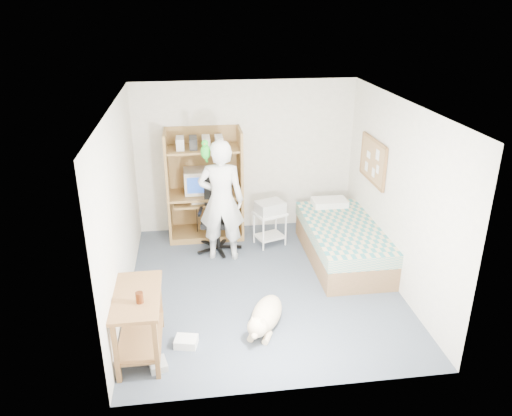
# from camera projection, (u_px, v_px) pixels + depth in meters

# --- Properties ---
(floor) EXTENTS (4.00, 4.00, 0.00)m
(floor) POSITION_uv_depth(u_px,v_px,m) (263.00, 286.00, 6.89)
(floor) COLOR #434D5B
(floor) RESTS_ON ground
(wall_back) EXTENTS (3.60, 0.02, 2.50)m
(wall_back) POSITION_uv_depth(u_px,v_px,m) (246.00, 157.00, 8.23)
(wall_back) COLOR beige
(wall_back) RESTS_ON floor
(wall_right) EXTENTS (0.02, 4.00, 2.50)m
(wall_right) POSITION_uv_depth(u_px,v_px,m) (397.00, 195.00, 6.63)
(wall_right) COLOR beige
(wall_right) RESTS_ON floor
(wall_left) EXTENTS (0.02, 4.00, 2.50)m
(wall_left) POSITION_uv_depth(u_px,v_px,m) (120.00, 209.00, 6.18)
(wall_left) COLOR beige
(wall_left) RESTS_ON floor
(ceiling) EXTENTS (3.60, 4.00, 0.02)m
(ceiling) POSITION_uv_depth(u_px,v_px,m) (264.00, 105.00, 5.92)
(ceiling) COLOR white
(ceiling) RESTS_ON wall_back
(computer_hutch) EXTENTS (1.20, 0.63, 1.80)m
(computer_hutch) POSITION_uv_depth(u_px,v_px,m) (205.00, 189.00, 8.07)
(computer_hutch) COLOR brown
(computer_hutch) RESTS_ON floor
(bed) EXTENTS (1.02, 2.02, 0.66)m
(bed) POSITION_uv_depth(u_px,v_px,m) (342.00, 242.00, 7.50)
(bed) COLOR brown
(bed) RESTS_ON floor
(side_desk) EXTENTS (0.50, 1.00, 0.75)m
(side_desk) POSITION_uv_depth(u_px,v_px,m) (139.00, 315.00, 5.41)
(side_desk) COLOR brown
(side_desk) RESTS_ON floor
(corkboard) EXTENTS (0.04, 0.94, 0.66)m
(corkboard) POSITION_uv_depth(u_px,v_px,m) (373.00, 161.00, 7.37)
(corkboard) COLOR olive
(corkboard) RESTS_ON wall_right
(office_chair) EXTENTS (0.63, 0.63, 1.11)m
(office_chair) POSITION_uv_depth(u_px,v_px,m) (218.00, 225.00, 7.80)
(office_chair) COLOR black
(office_chair) RESTS_ON floor
(person) EXTENTS (0.73, 0.54, 1.85)m
(person) POSITION_uv_depth(u_px,v_px,m) (221.00, 201.00, 7.32)
(person) COLOR silver
(person) RESTS_ON floor
(parrot) EXTENTS (0.14, 0.24, 0.37)m
(parrot) POSITION_uv_depth(u_px,v_px,m) (205.00, 150.00, 7.01)
(parrot) COLOR #169924
(parrot) RESTS_ON person
(dog) EXTENTS (0.59, 0.97, 0.39)m
(dog) POSITION_uv_depth(u_px,v_px,m) (265.00, 316.00, 5.95)
(dog) COLOR beige
(dog) RESTS_ON floor
(printer_cart) EXTENTS (0.56, 0.50, 0.55)m
(printer_cart) POSITION_uv_depth(u_px,v_px,m) (270.00, 223.00, 7.93)
(printer_cart) COLOR white
(printer_cart) RESTS_ON floor
(printer) EXTENTS (0.50, 0.44, 0.18)m
(printer) POSITION_uv_depth(u_px,v_px,m) (270.00, 207.00, 7.82)
(printer) COLOR #B0B0AB
(printer) RESTS_ON printer_cart
(crt_monitor) EXTENTS (0.41, 0.43, 0.38)m
(crt_monitor) POSITION_uv_depth(u_px,v_px,m) (197.00, 181.00, 8.01)
(crt_monitor) COLOR beige
(crt_monitor) RESTS_ON computer_hutch
(keyboard) EXTENTS (0.47, 0.21, 0.03)m
(keyboard) POSITION_uv_depth(u_px,v_px,m) (205.00, 201.00, 7.99)
(keyboard) COLOR beige
(keyboard) RESTS_ON computer_hutch
(pencil_cup) EXTENTS (0.08, 0.08, 0.12)m
(pencil_cup) POSITION_uv_depth(u_px,v_px,m) (228.00, 190.00, 8.04)
(pencil_cup) COLOR gold
(pencil_cup) RESTS_ON computer_hutch
(drink_glass) EXTENTS (0.08, 0.08, 0.12)m
(drink_glass) POSITION_uv_depth(u_px,v_px,m) (139.00, 298.00, 5.15)
(drink_glass) COLOR #3E1A0A
(drink_glass) RESTS_ON side_desk
(floor_box_a) EXTENTS (0.29, 0.25, 0.10)m
(floor_box_a) POSITION_uv_depth(u_px,v_px,m) (186.00, 342.00, 5.68)
(floor_box_a) COLOR white
(floor_box_a) RESTS_ON floor
(floor_box_b) EXTENTS (0.23, 0.26, 0.08)m
(floor_box_b) POSITION_uv_depth(u_px,v_px,m) (158.00, 365.00, 5.34)
(floor_box_b) COLOR #A7A8A3
(floor_box_b) RESTS_ON floor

